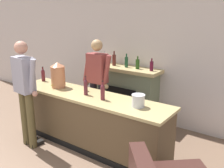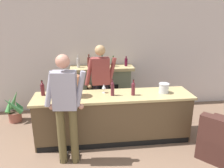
% 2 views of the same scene
% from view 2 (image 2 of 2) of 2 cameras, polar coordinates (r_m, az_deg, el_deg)
% --- Properties ---
extents(wall_back_panel, '(12.00, 0.07, 2.75)m').
position_cam_2_polar(wall_back_panel, '(5.52, -1.67, 7.46)').
color(wall_back_panel, beige).
rests_on(wall_back_panel, ground_plane).
extents(bar_counter, '(2.97, 0.69, 0.93)m').
position_cam_2_polar(bar_counter, '(4.27, 0.41, -8.67)').
color(bar_counter, brown).
rests_on(bar_counter, ground_plane).
extents(fireplace_stone, '(1.52, 0.52, 1.46)m').
position_cam_2_polar(fireplace_stone, '(5.46, -2.60, -1.20)').
color(fireplace_stone, slate).
rests_on(fireplace_stone, ground_plane).
extents(potted_plant_corner, '(0.42, 0.45, 0.71)m').
position_cam_2_polar(potted_plant_corner, '(5.49, -24.17, -6.08)').
color(potted_plant_corner, '#A05747').
rests_on(potted_plant_corner, ground_plane).
extents(person_customer, '(0.66, 0.33, 1.82)m').
position_cam_2_polar(person_customer, '(3.46, -11.98, -5.64)').
color(person_customer, brown).
rests_on(person_customer, ground_plane).
extents(person_bartender, '(0.66, 0.31, 1.79)m').
position_cam_2_polar(person_bartender, '(4.52, -2.98, 0.10)').
color(person_bartender, '#2D242C').
rests_on(person_bartender, ground_plane).
extents(copper_dispenser, '(0.26, 0.30, 0.47)m').
position_cam_2_polar(copper_dispenser, '(4.01, -10.07, -0.04)').
color(copper_dispenser, '#C07651').
rests_on(copper_dispenser, bar_counter).
extents(ice_bucket_steel, '(0.20, 0.20, 0.19)m').
position_cam_2_polar(ice_bucket_steel, '(4.28, 13.38, -1.04)').
color(ice_bucket_steel, silver).
rests_on(ice_bucket_steel, bar_counter).
extents(wine_bottle_merlot_tall, '(0.07, 0.07, 0.31)m').
position_cam_2_polar(wine_bottle_merlot_tall, '(4.05, 5.57, -1.08)').
color(wine_bottle_merlot_tall, '#592029').
rests_on(wine_bottle_merlot_tall, bar_counter).
extents(wine_bottle_burgundy_dark, '(0.07, 0.07, 0.33)m').
position_cam_2_polar(wine_bottle_burgundy_dark, '(4.02, 0.13, -1.07)').
color(wine_bottle_burgundy_dark, '#521F29').
rests_on(wine_bottle_burgundy_dark, bar_counter).
extents(wine_bottle_chardonnay_pale, '(0.07, 0.07, 0.29)m').
position_cam_2_polar(wine_bottle_chardonnay_pale, '(4.22, -17.70, -1.15)').
color(wine_bottle_chardonnay_pale, '#521921').
rests_on(wine_bottle_chardonnay_pale, bar_counter).
extents(wine_glass_back_row, '(0.08, 0.08, 0.17)m').
position_cam_2_polar(wine_glass_back_row, '(4.16, -2.14, -0.74)').
color(wine_glass_back_row, silver).
rests_on(wine_glass_back_row, bar_counter).
extents(wine_glass_near_bucket, '(0.08, 0.08, 0.16)m').
position_cam_2_polar(wine_glass_near_bucket, '(4.28, -14.75, -0.93)').
color(wine_glass_near_bucket, silver).
rests_on(wine_glass_near_bucket, bar_counter).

